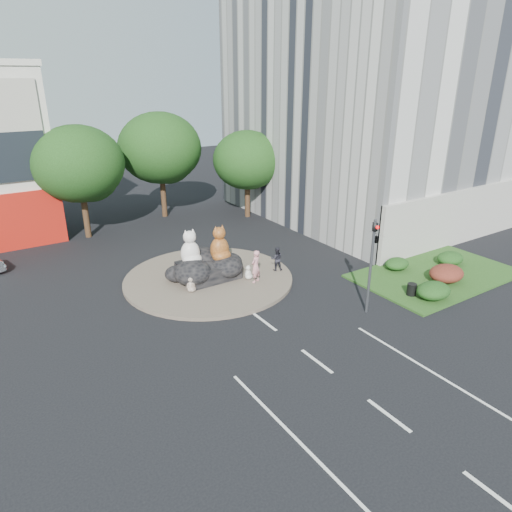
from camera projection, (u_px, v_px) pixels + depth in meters
The scene contains 20 objects.
ground at pixel (317, 361), 19.52m from camera, with size 120.00×120.00×0.00m, color black.
roundabout_island at pixel (209, 278), 27.29m from camera, with size 10.00×10.00×0.20m, color brown.
rock_plinth at pixel (208, 270), 27.09m from camera, with size 3.20×2.60×0.90m, color black, non-canonical shape.
grass_verge at pixel (436, 274), 27.92m from camera, with size 10.00×6.00×0.12m, color #1C4517.
tree_left at pixel (80, 167), 32.81m from camera, with size 6.46×6.46×8.27m.
tree_mid at pixel (161, 151), 37.80m from camera, with size 6.84×6.84×8.76m.
tree_right at pixel (247, 163), 38.06m from camera, with size 5.70×5.70×7.30m.
hedge_near_green at pixel (433, 291), 24.65m from camera, with size 2.00×1.60×0.90m, color #183711.
hedge_red at pixel (446, 273), 26.68m from camera, with size 2.20×1.76×0.99m, color #4A1B13.
hedge_mid_green at pixel (450, 258), 29.15m from camera, with size 1.80×1.44×0.81m, color #183711.
hedge_back_green at pixel (397, 264), 28.41m from camera, with size 1.60×1.28×0.72m, color #183711.
traffic_light at pixel (374, 246), 22.33m from camera, with size 0.44×1.24×5.00m.
street_lamp at pixel (390, 185), 30.58m from camera, with size 2.34×0.22×8.06m.
cat_white at pixel (190, 247), 26.29m from camera, with size 1.31×1.13×2.18m, color silver, non-canonical shape.
cat_tabby at pixel (219, 243), 26.86m from camera, with size 1.32×1.15×2.21m, color #BA5626, non-canonical shape.
kitten_calico at pixel (191, 284), 25.25m from camera, with size 0.57×0.49×0.94m, color silver, non-canonical shape.
kitten_white at pixel (248, 272), 26.86m from camera, with size 0.52×0.45×0.87m, color beige, non-canonical shape.
pedestrian_pink at pixel (256, 266), 26.23m from camera, with size 0.71×0.47×1.95m, color #CB8389.
pedestrian_dark at pixel (277, 259), 27.92m from camera, with size 0.73×0.57×1.50m, color #222129.
litter_bin at pixel (412, 289), 25.06m from camera, with size 0.52×0.52×0.67m, color black.
Camera 1 is at (-11.17, -12.42, 11.38)m, focal length 32.00 mm.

